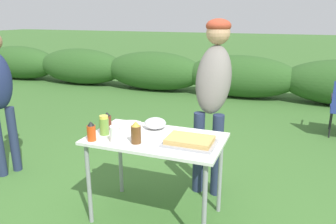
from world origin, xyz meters
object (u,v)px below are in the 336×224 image
paper_cup_stack (115,134)px  standing_person_in_olive_jacket (213,85)px  hot_sauce_bottle (91,131)px  food_tray (190,141)px  mixing_bowl (155,123)px  plate_stack (129,125)px  folding_table (156,146)px  beer_bottle (136,133)px  relish_jar (104,125)px  bbq_sauce_bottle (107,121)px

paper_cup_stack → standing_person_in_olive_jacket: 1.08m
paper_cup_stack → hot_sauce_bottle: 0.19m
food_tray → mixing_bowl: size_ratio=2.08×
plate_stack → standing_person_in_olive_jacket: size_ratio=0.15×
mixing_bowl → paper_cup_stack: size_ratio=1.45×
folding_table → plate_stack: bearing=153.9°
paper_cup_stack → folding_table: bearing=38.3°
hot_sauce_bottle → mixing_bowl: bearing=50.8°
food_tray → standing_person_in_olive_jacket: size_ratio=0.24×
food_tray → standing_person_in_olive_jacket: standing_person_in_olive_jacket is taller
plate_stack → hot_sauce_bottle: bearing=-107.2°
beer_bottle → paper_cup_stack: bearing=-166.7°
folding_table → standing_person_in_olive_jacket: size_ratio=0.66×
food_tray → relish_jar: 0.73m
beer_bottle → food_tray: bearing=16.2°
beer_bottle → mixing_bowl: bearing=88.8°
plate_stack → hot_sauce_bottle: (-0.12, -0.40, 0.06)m
folding_table → paper_cup_stack: bearing=-141.7°
folding_table → relish_jar: 0.46m
folding_table → relish_jar: size_ratio=6.68×
plate_stack → paper_cup_stack: size_ratio=1.89×
plate_stack → paper_cup_stack: 0.37m
mixing_bowl → plate_stack: bearing=-170.4°
relish_jar → standing_person_in_olive_jacket: standing_person_in_olive_jacket is taller
folding_table → paper_cup_stack: paper_cup_stack is taller
beer_bottle → relish_jar: (-0.33, 0.08, -0.00)m
food_tray → paper_cup_stack: bearing=-164.7°
folding_table → food_tray: bearing=-9.4°
hot_sauce_bottle → standing_person_in_olive_jacket: standing_person_in_olive_jacket is taller
folding_table → relish_jar: bearing=-168.1°
food_tray → mixing_bowl: bearing=147.6°
mixing_bowl → hot_sauce_bottle: bearing=-129.2°
folding_table → food_tray: size_ratio=2.77×
food_tray → plate_stack: size_ratio=1.59×
beer_bottle → standing_person_in_olive_jacket: bearing=64.6°
food_tray → plate_stack: (-0.63, 0.21, -0.01)m
beer_bottle → relish_jar: beer_bottle is taller
hot_sauce_bottle → bbq_sauce_bottle: bearing=95.7°
folding_table → bbq_sauce_bottle: (-0.48, 0.05, 0.15)m
mixing_bowl → hot_sauce_bottle: size_ratio=1.20×
plate_stack → beer_bottle: size_ratio=1.40×
paper_cup_stack → beer_bottle: (0.16, 0.04, 0.02)m
food_tray → bbq_sauce_bottle: bearing=172.8°
plate_stack → relish_jar: bearing=-112.2°
hot_sauce_bottle → relish_jar: bearing=81.7°
paper_cup_stack → relish_jar: 0.20m
folding_table → paper_cup_stack: 0.36m
bbq_sauce_bottle → standing_person_in_olive_jacket: (0.78, 0.63, 0.25)m
plate_stack → food_tray: bearing=-18.4°
folding_table → bbq_sauce_bottle: bbq_sauce_bottle is taller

